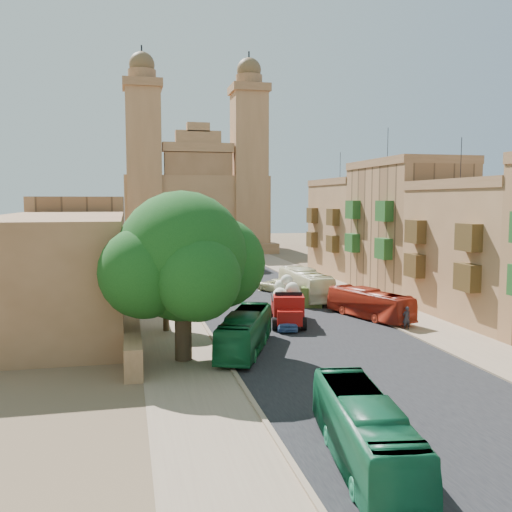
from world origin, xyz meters
name	(u,v)px	position (x,y,z in m)	size (l,w,h in m)	color
ground	(356,369)	(0.00, 0.00, 0.00)	(260.00, 260.00, 0.00)	brown
road_surface	(248,289)	(0.00, 30.00, 0.01)	(14.00, 140.00, 0.01)	black
sidewalk_east	(331,286)	(9.50, 30.00, 0.01)	(5.00, 140.00, 0.01)	#866F58
sidewalk_west	(159,292)	(-9.50, 30.00, 0.01)	(5.00, 140.00, 0.01)	#866F58
kerb_east	(309,286)	(7.00, 30.00, 0.06)	(0.25, 140.00, 0.12)	#866F58
kerb_west	(183,291)	(-7.00, 30.00, 0.06)	(0.25, 140.00, 0.12)	#866F58
townhouse_b	(488,249)	(15.95, 11.00, 5.66)	(9.00, 14.00, 14.90)	#906441
townhouse_c	(406,226)	(15.95, 25.00, 6.91)	(9.00, 14.00, 17.40)	#996B45
townhouse_d	(354,227)	(15.95, 39.00, 6.16)	(9.00, 14.00, 15.90)	#906441
west_wall	(131,301)	(-12.50, 20.00, 0.90)	(1.00, 40.00, 1.80)	#906441
west_building_low	(60,268)	(-18.00, 18.00, 4.20)	(10.00, 28.00, 8.40)	brown
west_building_mid	(83,237)	(-18.00, 44.00, 5.00)	(10.00, 22.00, 10.00)	#996B45
church	(195,201)	(0.00, 78.61, 9.52)	(28.00, 22.50, 36.30)	#906441
ficus_tree	(184,261)	(-9.41, 4.01, 6.03)	(10.20, 9.39, 10.20)	#38291C
street_tree_a	(166,285)	(-10.00, 12.00, 3.40)	(3.30, 3.30, 5.08)	#38291C
street_tree_b	(157,265)	(-10.00, 24.00, 3.56)	(3.46, 3.46, 5.32)	#38291C
street_tree_c	(151,258)	(-10.00, 36.00, 3.02)	(2.94, 2.94, 4.52)	#38291C
street_tree_d	(147,245)	(-10.00, 48.00, 3.61)	(3.50, 3.50, 5.38)	#38291C
red_truck	(287,303)	(-0.56, 12.48, 1.64)	(3.73, 6.73, 3.74)	#9C0F0C
olive_pickup	(312,295)	(4.00, 20.00, 0.88)	(3.28, 4.74, 1.80)	#455C22
bus_green_south	(364,431)	(-4.44, -11.24, 1.28)	(2.14, 9.16, 2.55)	#166941
bus_green_north	(245,332)	(-5.46, 5.07, 1.29)	(2.16, 9.25, 2.58)	#146331
bus_red_east	(370,304)	(6.50, 12.80, 1.20)	(2.02, 8.62, 2.40)	#A62917
bus_cream_east	(305,284)	(4.15, 22.70, 1.45)	(2.44, 10.42, 2.90)	beige
car_blue_a	(286,320)	(-1.15, 10.65, 0.64)	(1.51, 3.75, 1.28)	#547DC6
car_white_a	(233,289)	(-2.31, 26.29, 0.71)	(1.50, 4.29, 1.41)	silver
car_cream	(276,285)	(2.52, 27.67, 0.69)	(2.29, 4.98, 1.38)	beige
car_dkblue	(201,265)	(-2.58, 49.98, 0.54)	(1.51, 3.72, 1.08)	#191D4A
car_white_b	(232,271)	(0.50, 41.99, 0.54)	(1.29, 3.20, 1.09)	beige
car_blue_b	(206,259)	(-0.97, 56.25, 0.69)	(1.46, 4.19, 1.38)	teal
pedestrian_a	(406,318)	(7.50, 8.41, 0.88)	(0.64, 0.42, 1.75)	#28242B
pedestrian_c	(397,312)	(7.99, 10.99, 0.78)	(0.92, 0.38, 1.57)	#2D2D31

